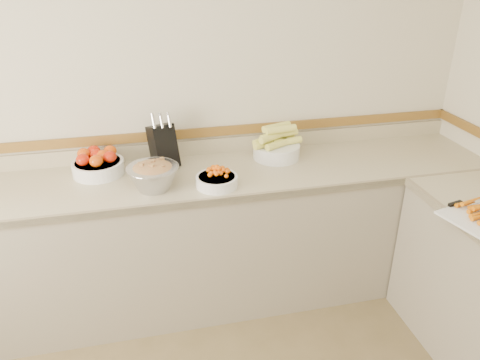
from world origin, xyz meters
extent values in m
plane|color=beige|center=(0.00, 2.00, 1.30)|extent=(4.00, 0.00, 4.00)
cube|color=tan|center=(0.00, 1.68, 0.88)|extent=(4.00, 0.65, 0.04)
cube|color=gray|center=(0.00, 1.68, 0.43)|extent=(4.00, 0.63, 0.86)
cube|color=gray|center=(0.00, 1.36, 0.88)|extent=(4.00, 0.02, 0.04)
cube|color=tan|center=(0.00, 1.99, 0.95)|extent=(4.00, 0.02, 0.10)
cube|color=brown|center=(0.00, 1.99, 1.05)|extent=(4.00, 0.02, 0.06)
cube|color=black|center=(-0.02, 1.84, 1.03)|extent=(0.20, 0.21, 0.28)
cylinder|color=silver|center=(-0.06, 1.81, 1.20)|extent=(0.03, 0.04, 0.07)
cylinder|color=silver|center=(-0.02, 1.81, 1.20)|extent=(0.03, 0.04, 0.07)
cylinder|color=silver|center=(0.03, 1.81, 1.20)|extent=(0.03, 0.04, 0.07)
cylinder|color=silver|center=(-0.06, 1.84, 1.20)|extent=(0.03, 0.04, 0.07)
cylinder|color=silver|center=(-0.02, 1.84, 1.20)|extent=(0.03, 0.04, 0.07)
cylinder|color=silver|center=(0.03, 1.84, 1.20)|extent=(0.03, 0.04, 0.07)
cylinder|color=silver|center=(-0.06, 1.87, 1.20)|extent=(0.03, 0.04, 0.07)
cylinder|color=silver|center=(-0.02, 1.87, 1.20)|extent=(0.03, 0.04, 0.07)
cylinder|color=silver|center=(0.03, 1.87, 1.20)|extent=(0.03, 0.04, 0.07)
cylinder|color=white|center=(-0.41, 1.83, 0.94)|extent=(0.30, 0.30, 0.08)
torus|color=white|center=(-0.41, 1.83, 0.97)|extent=(0.30, 0.30, 0.01)
cylinder|color=white|center=(-0.41, 1.83, 0.97)|extent=(0.27, 0.27, 0.01)
ellipsoid|color=red|center=(-0.48, 1.79, 1.01)|extent=(0.08, 0.08, 0.07)
ellipsoid|color=#DF4908|center=(-0.41, 1.75, 1.01)|extent=(0.08, 0.08, 0.07)
ellipsoid|color=red|center=(-0.33, 1.80, 1.01)|extent=(0.08, 0.08, 0.07)
ellipsoid|color=#DF4908|center=(-0.48, 1.88, 1.01)|extent=(0.08, 0.08, 0.07)
ellipsoid|color=red|center=(-0.41, 1.84, 1.01)|extent=(0.08, 0.08, 0.07)
ellipsoid|color=#DF4908|center=(-0.33, 1.89, 1.01)|extent=(0.08, 0.08, 0.07)
ellipsoid|color=red|center=(-0.43, 1.91, 1.01)|extent=(0.08, 0.08, 0.07)
ellipsoid|color=#DF4908|center=(-0.37, 1.82, 1.01)|extent=(0.08, 0.08, 0.07)
cylinder|color=white|center=(0.25, 1.50, 0.93)|extent=(0.24, 0.24, 0.06)
torus|color=white|center=(0.25, 1.50, 0.96)|extent=(0.24, 0.24, 0.01)
cylinder|color=white|center=(0.25, 1.50, 0.96)|extent=(0.21, 0.21, 0.01)
sphere|color=#E75A08|center=(0.31, 1.49, 0.99)|extent=(0.03, 0.03, 0.03)
sphere|color=#E75A08|center=(0.19, 1.48, 0.99)|extent=(0.03, 0.03, 0.03)
sphere|color=#E75A08|center=(0.22, 1.55, 0.99)|extent=(0.03, 0.03, 0.03)
sphere|color=#E75A08|center=(0.19, 1.53, 0.99)|extent=(0.03, 0.03, 0.03)
sphere|color=#E75A08|center=(0.28, 1.53, 0.99)|extent=(0.03, 0.03, 0.03)
sphere|color=#E75A08|center=(0.25, 1.50, 1.02)|extent=(0.03, 0.03, 0.03)
sphere|color=#E75A08|center=(0.17, 1.51, 0.98)|extent=(0.03, 0.03, 0.03)
sphere|color=#E75A08|center=(0.28, 1.58, 0.98)|extent=(0.03, 0.03, 0.03)
sphere|color=#E75A08|center=(0.29, 1.49, 1.00)|extent=(0.03, 0.03, 0.03)
sphere|color=#E75A08|center=(0.25, 1.51, 1.00)|extent=(0.03, 0.03, 0.03)
sphere|color=#E75A08|center=(0.25, 1.53, 1.01)|extent=(0.03, 0.03, 0.03)
sphere|color=#E75A08|center=(0.21, 1.43, 0.98)|extent=(0.03, 0.03, 0.03)
sphere|color=#E75A08|center=(0.30, 1.45, 0.98)|extent=(0.03, 0.03, 0.03)
sphere|color=#E75A08|center=(0.24, 1.53, 1.00)|extent=(0.03, 0.03, 0.03)
sphere|color=#E75A08|center=(0.26, 1.52, 1.01)|extent=(0.03, 0.03, 0.03)
sphere|color=#E75A08|center=(0.23, 1.49, 1.01)|extent=(0.03, 0.03, 0.03)
sphere|color=#E75A08|center=(0.26, 1.47, 1.00)|extent=(0.03, 0.03, 0.03)
sphere|color=#E75A08|center=(0.24, 1.52, 1.00)|extent=(0.03, 0.03, 0.03)
sphere|color=#E75A08|center=(0.20, 1.56, 0.98)|extent=(0.03, 0.03, 0.03)
sphere|color=#E75A08|center=(0.19, 1.50, 0.99)|extent=(0.03, 0.03, 0.03)
sphere|color=#E75A08|center=(0.26, 1.52, 1.01)|extent=(0.03, 0.03, 0.03)
sphere|color=#E75A08|center=(0.22, 1.44, 0.98)|extent=(0.03, 0.03, 0.03)
sphere|color=#E75A08|center=(0.25, 1.50, 1.02)|extent=(0.03, 0.03, 0.03)
sphere|color=#E75A08|center=(0.25, 1.51, 1.02)|extent=(0.03, 0.03, 0.03)
sphere|color=#E75A08|center=(0.25, 1.51, 1.02)|extent=(0.03, 0.03, 0.03)
sphere|color=#E75A08|center=(0.21, 1.54, 0.99)|extent=(0.03, 0.03, 0.03)
sphere|color=#E75A08|center=(0.22, 1.57, 0.98)|extent=(0.03, 0.03, 0.03)
sphere|color=#E75A08|center=(0.18, 1.55, 0.98)|extent=(0.03, 0.03, 0.03)
sphere|color=#E75A08|center=(0.24, 1.51, 1.00)|extent=(0.03, 0.03, 0.03)
sphere|color=#E75A08|center=(0.27, 1.54, 1.00)|extent=(0.03, 0.03, 0.03)
sphere|color=#E75A08|center=(0.19, 1.46, 0.98)|extent=(0.03, 0.03, 0.03)
sphere|color=#E75A08|center=(0.19, 1.50, 0.99)|extent=(0.03, 0.03, 0.03)
sphere|color=#E75A08|center=(0.25, 1.50, 1.01)|extent=(0.03, 0.03, 0.03)
cylinder|color=white|center=(0.70, 1.82, 0.94)|extent=(0.30, 0.30, 0.09)
torus|color=white|center=(0.70, 1.82, 0.98)|extent=(0.30, 0.30, 0.01)
cylinder|color=#F3EE65|center=(0.63, 1.80, 1.01)|extent=(0.20, 0.11, 0.05)
cylinder|color=#F3EE65|center=(0.70, 1.78, 1.01)|extent=(0.20, 0.13, 0.05)
cylinder|color=#F3EE65|center=(0.76, 1.81, 1.01)|extent=(0.20, 0.08, 0.05)
cylinder|color=#F3EE65|center=(0.64, 1.86, 1.01)|extent=(0.20, 0.12, 0.05)
cylinder|color=#F3EE65|center=(0.73, 1.87, 1.01)|extent=(0.20, 0.07, 0.05)
cylinder|color=#F3EE65|center=(0.68, 1.82, 1.06)|extent=(0.20, 0.13, 0.05)
cylinder|color=#F3EE65|center=(0.74, 1.83, 1.06)|extent=(0.20, 0.09, 0.05)
cylinder|color=#F3EE65|center=(0.70, 1.85, 1.10)|extent=(0.20, 0.11, 0.05)
cylinder|color=#F3EE65|center=(0.66, 1.79, 1.06)|extent=(0.20, 0.14, 0.05)
cylinder|color=#F3EE65|center=(0.72, 1.80, 1.10)|extent=(0.20, 0.08, 0.05)
cylinder|color=#B2B2BA|center=(-0.10, 1.55, 0.97)|extent=(0.29, 0.29, 0.13)
torus|color=#B2B2BA|center=(-0.10, 1.55, 1.03)|extent=(0.29, 0.29, 0.01)
ellipsoid|color=red|center=(-0.10, 1.55, 1.02)|extent=(0.24, 0.24, 0.08)
cube|color=red|center=(-0.09, 1.57, 1.06)|extent=(0.03, 0.03, 0.02)
cube|color=#88C35F|center=(-0.08, 1.57, 1.04)|extent=(0.02, 0.02, 0.02)
cube|color=red|center=(-0.09, 1.61, 1.04)|extent=(0.03, 0.03, 0.02)
cube|color=#88C35F|center=(-0.04, 1.51, 1.05)|extent=(0.03, 0.03, 0.02)
cube|color=red|center=(-0.09, 1.52, 1.05)|extent=(0.02, 0.02, 0.02)
cube|color=#88C35F|center=(-0.11, 1.52, 1.05)|extent=(0.03, 0.03, 0.02)
cube|color=red|center=(-0.10, 1.57, 1.05)|extent=(0.02, 0.02, 0.02)
cube|color=#88C35F|center=(-0.06, 1.62, 1.04)|extent=(0.02, 0.02, 0.02)
cube|color=red|center=(-0.04, 1.62, 1.05)|extent=(0.03, 0.03, 0.02)
cube|color=#88C35F|center=(-0.11, 1.56, 1.06)|extent=(0.02, 0.02, 0.02)
cube|color=red|center=(-0.10, 1.51, 1.05)|extent=(0.03, 0.03, 0.02)
cube|color=#88C35F|center=(-0.16, 1.60, 1.04)|extent=(0.02, 0.02, 0.02)
cube|color=red|center=(-0.10, 1.54, 1.04)|extent=(0.02, 0.02, 0.02)
cube|color=#88C35F|center=(-0.16, 1.54, 1.06)|extent=(0.02, 0.02, 0.02)
cone|color=orange|center=(1.50, 0.91, 0.92)|extent=(0.16, 0.06, 0.02)
cone|color=orange|center=(1.50, 0.93, 0.92)|extent=(0.16, 0.06, 0.02)
cone|color=orange|center=(1.50, 0.95, 0.95)|extent=(0.16, 0.06, 0.02)
cone|color=orange|center=(1.50, 0.98, 0.92)|extent=(0.16, 0.06, 0.02)
cube|color=silver|center=(1.54, 0.98, 0.92)|extent=(0.17, 0.07, 0.00)
cube|color=black|center=(1.41, 0.98, 0.92)|extent=(0.09, 0.04, 0.02)
camera|label=1|loc=(-0.16, -0.84, 2.09)|focal=35.00mm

